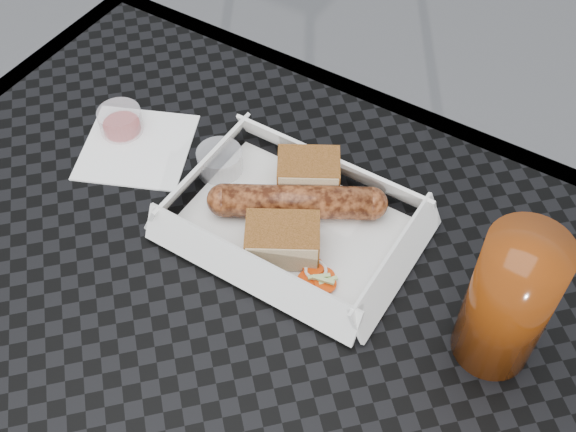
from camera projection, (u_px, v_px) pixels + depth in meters
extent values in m
cube|color=black|center=(171.00, 332.00, 0.68)|extent=(0.80, 0.80, 0.01)
cube|color=black|center=(364.00, 102.00, 0.89)|extent=(0.80, 0.03, 0.03)
cylinder|color=black|center=(162.00, 199.00, 1.27)|extent=(0.03, 0.03, 0.73)
cylinder|color=black|center=(545.00, 394.00, 1.04)|extent=(0.03, 0.03, 0.73)
cube|color=white|center=(293.00, 227.00, 0.75)|extent=(0.22, 0.15, 0.00)
cylinder|color=brown|center=(297.00, 202.00, 0.74)|extent=(0.15, 0.11, 0.03)
sphere|color=brown|center=(371.00, 204.00, 0.74)|extent=(0.03, 0.03, 0.03)
sphere|color=brown|center=(223.00, 200.00, 0.75)|extent=(0.03, 0.03, 0.03)
cube|color=brown|center=(308.00, 174.00, 0.76)|extent=(0.08, 0.07, 0.04)
cube|color=brown|center=(283.00, 240.00, 0.71)|extent=(0.09, 0.08, 0.04)
cylinder|color=red|center=(316.00, 275.00, 0.71)|extent=(0.02, 0.02, 0.00)
torus|color=white|center=(320.00, 283.00, 0.70)|extent=(0.02, 0.02, 0.00)
cube|color=#B2D17F|center=(327.00, 279.00, 0.70)|extent=(0.02, 0.02, 0.00)
cube|color=white|center=(137.00, 147.00, 0.82)|extent=(0.16, 0.16, 0.00)
cylinder|color=#960E0A|center=(121.00, 121.00, 0.83)|extent=(0.05, 0.05, 0.03)
cylinder|color=silver|center=(220.00, 162.00, 0.79)|extent=(0.05, 0.05, 0.03)
cylinder|color=#622608|center=(509.00, 302.00, 0.60)|extent=(0.07, 0.07, 0.15)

